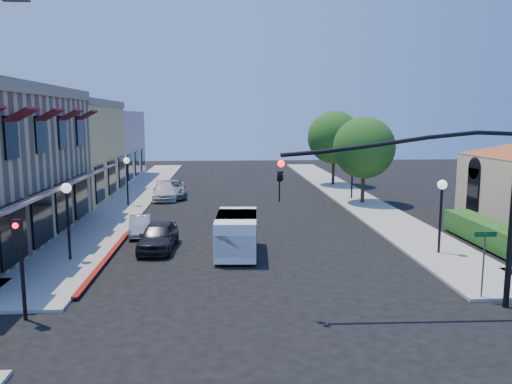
{
  "coord_description": "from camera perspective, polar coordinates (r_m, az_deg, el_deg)",
  "views": [
    {
      "loc": [
        -1.64,
        -14.18,
        6.46
      ],
      "look_at": [
        0.08,
        11.26,
        2.6
      ],
      "focal_mm": 35.0,
      "sensor_mm": 36.0,
      "label": 1
    }
  ],
  "objects": [
    {
      "name": "signal_mast_arm",
      "position": [
        17.54,
        21.47,
        0.24
      ],
      "size": [
        8.01,
        0.39,
        6.0
      ],
      "color": "black",
      "rests_on": "ground"
    },
    {
      "name": "parked_car_d",
      "position": [
        40.81,
        -9.67,
        0.34
      ],
      "size": [
        2.61,
        5.06,
        1.36
      ],
      "primitive_type": "imported",
      "rotation": [
        0.0,
        0.0,
        0.07
      ],
      "color": "#9EA2A3",
      "rests_on": "ground"
    },
    {
      "name": "street_tree_b",
      "position": [
        47.39,
        8.91,
        6.18
      ],
      "size": [
        4.94,
        4.94,
        7.02
      ],
      "color": "#372316",
      "rests_on": "ground"
    },
    {
      "name": "ground",
      "position": [
        15.67,
        2.58,
        -15.74
      ],
      "size": [
        120.0,
        120.0,
        0.0
      ],
      "primitive_type": "plane",
      "color": "black",
      "rests_on": "ground"
    },
    {
      "name": "curb_red_strip",
      "position": [
        23.7,
        -16.69,
        -7.59
      ],
      "size": [
        0.25,
        10.0,
        0.06
      ],
      "primitive_type": "cube",
      "color": "maroon",
      "rests_on": "ground"
    },
    {
      "name": "lamppost_right_far",
      "position": [
        39.68,
        10.96,
        3.06
      ],
      "size": [
        0.44,
        0.44,
        3.57
      ],
      "color": "black",
      "rests_on": "ground"
    },
    {
      "name": "parked_car_b",
      "position": [
        28.19,
        -13.12,
        -3.77
      ],
      "size": [
        1.52,
        3.31,
        1.05
      ],
      "primitive_type": "imported",
      "rotation": [
        0.0,
        0.0,
        0.13
      ],
      "color": "#ADAFB2",
      "rests_on": "ground"
    },
    {
      "name": "hedge",
      "position": [
        27.52,
        25.4,
        -5.82
      ],
      "size": [
        1.4,
        8.0,
        1.1
      ],
      "primitive_type": "cube",
      "color": "#214D16",
      "rests_on": "ground"
    },
    {
      "name": "parked_car_a",
      "position": [
        24.91,
        -11.1,
        -4.96
      ],
      "size": [
        1.85,
        4.11,
        1.37
      ],
      "primitive_type": "imported",
      "rotation": [
        0.0,
        0.0,
        -0.06
      ],
      "color": "black",
      "rests_on": "ground"
    },
    {
      "name": "street_name_sign",
      "position": [
        19.35,
        24.62,
        -6.43
      ],
      "size": [
        0.8,
        0.06,
        2.5
      ],
      "color": "#595B5E",
      "rests_on": "ground"
    },
    {
      "name": "sidewalk_left",
      "position": [
        42.28,
        -13.51,
        -0.34
      ],
      "size": [
        3.5,
        50.0,
        0.12
      ],
      "primitive_type": "cube",
      "color": "gray",
      "rests_on": "ground"
    },
    {
      "name": "pink_stucco_building",
      "position": [
        54.07,
        -18.8,
        5.01
      ],
      "size": [
        10.0,
        12.0,
        7.0
      ],
      "primitive_type": "cube",
      "color": "beige",
      "rests_on": "ground"
    },
    {
      "name": "street_tree_a",
      "position": [
        37.73,
        12.24,
        4.97
      ],
      "size": [
        4.56,
        4.56,
        6.48
      ],
      "color": "#372316",
      "rests_on": "ground"
    },
    {
      "name": "parked_car_c",
      "position": [
        39.87,
        -10.4,
        0.09
      ],
      "size": [
        2.24,
        4.68,
        1.31
      ],
      "primitive_type": "imported",
      "rotation": [
        0.0,
        0.0,
        0.09
      ],
      "color": "silver",
      "rests_on": "ground"
    },
    {
      "name": "yellow_stucco_building",
      "position": [
        42.59,
        -22.93,
        4.35
      ],
      "size": [
        10.0,
        12.0,
        7.6
      ],
      "primitive_type": "cube",
      "color": "tan",
      "rests_on": "ground"
    },
    {
      "name": "lamppost_right_near",
      "position": [
        24.67,
        20.44,
        -0.62
      ],
      "size": [
        0.44,
        0.44,
        3.57
      ],
      "color": "black",
      "rests_on": "ground"
    },
    {
      "name": "lamppost_left_near",
      "position": [
        23.52,
        -20.79,
        -1.07
      ],
      "size": [
        0.44,
        0.44,
        3.57
      ],
      "color": "black",
      "rests_on": "ground"
    },
    {
      "name": "sidewalk_right",
      "position": [
        42.95,
        10.17,
        -0.1
      ],
      "size": [
        3.5,
        50.0,
        0.12
      ],
      "primitive_type": "cube",
      "color": "gray",
      "rests_on": "ground"
    },
    {
      "name": "secondary_signal",
      "position": [
        17.34,
        -25.41,
        -6.06
      ],
      "size": [
        0.28,
        0.42,
        3.32
      ],
      "color": "black",
      "rests_on": "ground"
    },
    {
      "name": "lamppost_left_far",
      "position": [
        37.02,
        -14.55,
        2.55
      ],
      "size": [
        0.44,
        0.44,
        3.57
      ],
      "color": "black",
      "rests_on": "ground"
    },
    {
      "name": "white_van",
      "position": [
        23.52,
        -2.23,
        -4.58
      ],
      "size": [
        2.14,
        4.4,
        1.9
      ],
      "color": "white",
      "rests_on": "ground"
    }
  ]
}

